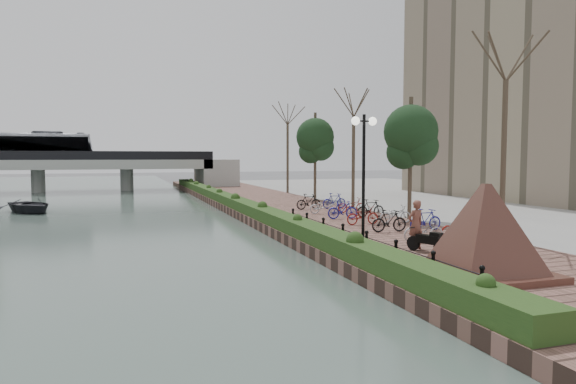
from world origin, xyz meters
name	(u,v)px	position (x,y,z in m)	size (l,w,h in m)	color
ground	(341,276)	(0.00, 0.00, 0.00)	(220.00, 220.00, 0.00)	#59595B
promenade	(289,210)	(4.00, 17.50, 0.25)	(8.00, 75.00, 0.50)	brown
inland_pavement	(487,203)	(20.00, 17.50, 0.25)	(24.00, 75.00, 0.50)	gray
hedge	(231,200)	(0.60, 20.00, 0.80)	(1.10, 56.00, 0.60)	#1F3D16
chain_fence	(354,239)	(1.40, 2.00, 0.85)	(0.10, 14.10, 0.70)	black
granite_monument	(485,229)	(2.98, -3.14, 1.82)	(4.97, 4.97, 2.60)	#3F221B
lamppost	(364,152)	(1.94, 2.36, 4.04)	(1.02, 0.32, 4.92)	black
motorcycle	(427,240)	(3.43, 0.40, 0.93)	(0.43, 1.38, 0.86)	black
pedestrian	(416,225)	(3.42, 1.11, 1.39)	(0.65, 0.43, 1.79)	brown
bicycle_parking	(369,212)	(5.50, 8.83, 0.97)	(2.40, 14.69, 1.00)	#A7A8AC
street_trees	(377,159)	(8.00, 12.68, 3.69)	(3.20, 37.12, 6.80)	#372C20
bridge	(38,161)	(-14.98, 45.00, 3.37)	(36.00, 10.77, 6.50)	#9D9D98
boat	(29,205)	(-12.67, 23.75, 0.50)	(3.34, 4.67, 0.97)	#222227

